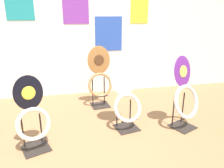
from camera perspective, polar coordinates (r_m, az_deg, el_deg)
The scene contains 5 objects.
wall_back at distance 3.90m, azimuth -14.10°, elevation 15.67°, with size 8.00×0.07×2.60m.
toilet_seat_display_woodgrain at distance 3.41m, azimuth -3.23°, elevation 1.38°, with size 0.40×0.31×0.96m.
toilet_seat_display_purple_note at distance 2.91m, azimuth 18.60°, elevation -3.37°, with size 0.48×0.38×0.94m.
toilet_seat_display_white_plain at distance 2.77m, azimuth 3.74°, elevation -4.42°, with size 0.42×0.39×0.85m.
toilet_seat_display_jazz_black at distance 2.48m, azimuth -20.06°, elevation -8.57°, with size 0.39×0.36×0.84m.
Camera 1 is at (0.09, -1.63, 1.44)m, focal length 35.00 mm.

